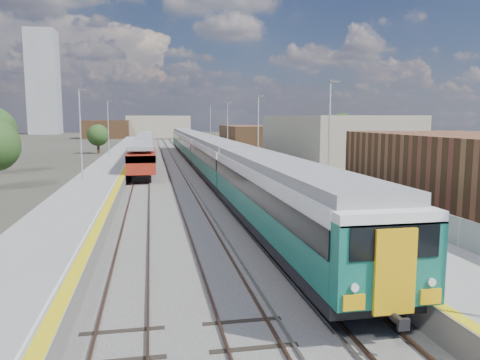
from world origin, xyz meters
name	(u,v)px	position (x,y,z in m)	size (l,w,h in m)	color
ground	(190,170)	(0.00, 50.00, 0.00)	(320.00, 320.00, 0.00)	#47443A
ballast_bed	(170,168)	(-2.25, 52.50, 0.03)	(10.50, 155.00, 0.06)	#565451
tracks	(174,165)	(-1.65, 54.18, 0.11)	(8.96, 160.00, 0.17)	#4C3323
platform_right	(230,162)	(5.28, 52.49, 0.54)	(4.70, 155.00, 8.52)	slate
platform_left	(114,165)	(-9.05, 52.49, 0.52)	(4.30, 155.00, 8.52)	slate
buildings	(103,103)	(-18.12, 138.60, 10.70)	(72.00, 185.50, 40.00)	brown
green_train	(204,151)	(1.50, 47.65, 2.41)	(3.11, 86.38, 3.42)	black
red_train	(144,146)	(-5.50, 64.38, 2.03)	(2.72, 55.25, 3.44)	black
tree_c	(98,135)	(-13.60, 78.79, 3.21)	(3.78, 3.78, 5.12)	#382619
tree_d	(341,131)	(22.59, 57.81, 4.33)	(5.07, 5.07, 6.87)	#382619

